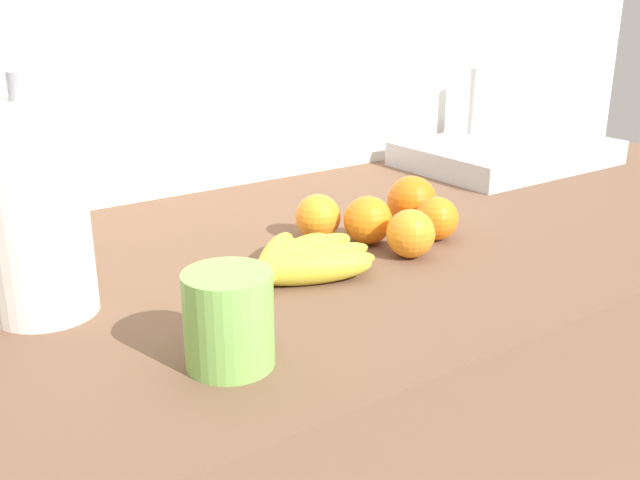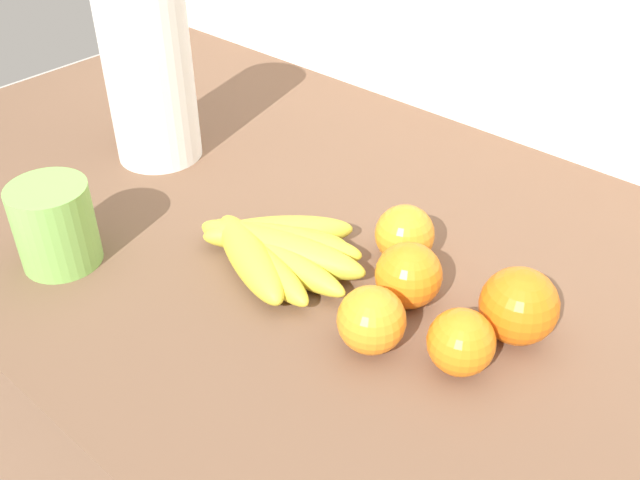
{
  "view_description": "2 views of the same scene",
  "coord_description": "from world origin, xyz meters",
  "px_view_note": "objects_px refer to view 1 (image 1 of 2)",
  "views": [
    {
      "loc": [
        -0.7,
        -0.8,
        1.27
      ],
      "look_at": [
        -0.18,
        -0.07,
        0.95
      ],
      "focal_mm": 40.52,
      "sensor_mm": 36.0,
      "label": 1
    },
    {
      "loc": [
        0.24,
        -0.52,
        1.41
      ],
      "look_at": [
        -0.18,
        -0.04,
        0.95
      ],
      "focal_mm": 40.19,
      "sensor_mm": 36.0,
      "label": 2
    }
  ],
  "objects_px": {
    "orange_far_right": "(368,220)",
    "orange_back_right": "(318,217)",
    "orange_back_left": "(411,234)",
    "orange_right": "(436,219)",
    "sink_basin": "(506,152)",
    "banana_bunch": "(296,262)",
    "mug": "(229,319)",
    "paper_towel_roll": "(34,211)",
    "orange_front": "(411,200)"
  },
  "relations": [
    {
      "from": "orange_far_right",
      "to": "orange_back_right",
      "type": "bearing_deg",
      "value": 128.91
    },
    {
      "from": "orange_back_left",
      "to": "orange_right",
      "type": "relative_size",
      "value": 1.05
    },
    {
      "from": "orange_right",
      "to": "sink_basin",
      "type": "distance_m",
      "value": 0.53
    },
    {
      "from": "banana_bunch",
      "to": "sink_basin",
      "type": "distance_m",
      "value": 0.75
    },
    {
      "from": "mug",
      "to": "paper_towel_roll",
      "type": "bearing_deg",
      "value": 116.26
    },
    {
      "from": "orange_back_right",
      "to": "mug",
      "type": "relative_size",
      "value": 0.69
    },
    {
      "from": "paper_towel_roll",
      "to": "mug",
      "type": "xyz_separation_m",
      "value": [
        0.11,
        -0.23,
        -0.07
      ]
    },
    {
      "from": "orange_far_right",
      "to": "mug",
      "type": "bearing_deg",
      "value": -149.1
    },
    {
      "from": "sink_basin",
      "to": "orange_front",
      "type": "bearing_deg",
      "value": -156.9
    },
    {
      "from": "orange_far_right",
      "to": "orange_right",
      "type": "bearing_deg",
      "value": -26.13
    },
    {
      "from": "orange_back_left",
      "to": "orange_right",
      "type": "xyz_separation_m",
      "value": [
        0.08,
        0.03,
        -0.0
      ]
    },
    {
      "from": "orange_front",
      "to": "banana_bunch",
      "type": "bearing_deg",
      "value": -163.79
    },
    {
      "from": "orange_far_right",
      "to": "orange_right",
      "type": "xyz_separation_m",
      "value": [
        0.09,
        -0.05,
        -0.0
      ]
    },
    {
      "from": "banana_bunch",
      "to": "orange_back_right",
      "type": "bearing_deg",
      "value": 44.14
    },
    {
      "from": "orange_front",
      "to": "orange_back_left",
      "type": "bearing_deg",
      "value": -132.0
    },
    {
      "from": "orange_far_right",
      "to": "orange_back_left",
      "type": "relative_size",
      "value": 1.04
    },
    {
      "from": "orange_far_right",
      "to": "mug",
      "type": "distance_m",
      "value": 0.39
    },
    {
      "from": "orange_back_right",
      "to": "paper_towel_roll",
      "type": "bearing_deg",
      "value": -175.74
    },
    {
      "from": "orange_far_right",
      "to": "mug",
      "type": "height_order",
      "value": "mug"
    },
    {
      "from": "sink_basin",
      "to": "orange_back_right",
      "type": "bearing_deg",
      "value": -165.01
    },
    {
      "from": "banana_bunch",
      "to": "mug",
      "type": "xyz_separation_m",
      "value": [
        -0.18,
        -0.16,
        0.03
      ]
    },
    {
      "from": "orange_back_left",
      "to": "orange_back_right",
      "type": "bearing_deg",
      "value": 113.6
    },
    {
      "from": "mug",
      "to": "sink_basin",
      "type": "bearing_deg",
      "value": 25.35
    },
    {
      "from": "orange_far_right",
      "to": "sink_basin",
      "type": "relative_size",
      "value": 0.17
    },
    {
      "from": "banana_bunch",
      "to": "sink_basin",
      "type": "xyz_separation_m",
      "value": [
        0.71,
        0.26,
        0.01
      ]
    },
    {
      "from": "paper_towel_roll",
      "to": "mug",
      "type": "height_order",
      "value": "paper_towel_roll"
    },
    {
      "from": "orange_front",
      "to": "orange_right",
      "type": "xyz_separation_m",
      "value": [
        -0.02,
        -0.08,
        -0.01
      ]
    },
    {
      "from": "banana_bunch",
      "to": "orange_back_right",
      "type": "distance_m",
      "value": 0.15
    },
    {
      "from": "paper_towel_roll",
      "to": "sink_basin",
      "type": "xyz_separation_m",
      "value": [
        1.0,
        0.19,
        -0.1
      ]
    },
    {
      "from": "banana_bunch",
      "to": "orange_back_left",
      "type": "distance_m",
      "value": 0.17
    },
    {
      "from": "orange_front",
      "to": "orange_back_right",
      "type": "bearing_deg",
      "value": 170.23
    },
    {
      "from": "sink_basin",
      "to": "orange_right",
      "type": "bearing_deg",
      "value": -149.98
    },
    {
      "from": "sink_basin",
      "to": "orange_far_right",
      "type": "bearing_deg",
      "value": -158.33
    },
    {
      "from": "sink_basin",
      "to": "mug",
      "type": "relative_size",
      "value": 4.33
    },
    {
      "from": "orange_front",
      "to": "paper_towel_roll",
      "type": "bearing_deg",
      "value": -179.72
    },
    {
      "from": "orange_back_left",
      "to": "mug",
      "type": "height_order",
      "value": "mug"
    },
    {
      "from": "banana_bunch",
      "to": "orange_front",
      "type": "bearing_deg",
      "value": 16.21
    },
    {
      "from": "paper_towel_roll",
      "to": "banana_bunch",
      "type": "bearing_deg",
      "value": -14.22
    },
    {
      "from": "banana_bunch",
      "to": "orange_far_right",
      "type": "distance_m",
      "value": 0.16
    },
    {
      "from": "orange_back_left",
      "to": "banana_bunch",
      "type": "bearing_deg",
      "value": 169.14
    },
    {
      "from": "orange_back_left",
      "to": "orange_back_right",
      "type": "height_order",
      "value": "same"
    },
    {
      "from": "orange_far_right",
      "to": "orange_front",
      "type": "distance_m",
      "value": 0.12
    },
    {
      "from": "orange_back_left",
      "to": "orange_front",
      "type": "bearing_deg",
      "value": 48.0
    },
    {
      "from": "orange_back_left",
      "to": "orange_right",
      "type": "bearing_deg",
      "value": 22.13
    },
    {
      "from": "sink_basin",
      "to": "orange_back_left",
      "type": "bearing_deg",
      "value": -151.09
    },
    {
      "from": "orange_back_left",
      "to": "mug",
      "type": "bearing_deg",
      "value": -160.56
    },
    {
      "from": "orange_back_left",
      "to": "mug",
      "type": "relative_size",
      "value": 0.69
    },
    {
      "from": "orange_far_right",
      "to": "paper_towel_roll",
      "type": "bearing_deg",
      "value": 176.36
    },
    {
      "from": "mug",
      "to": "orange_back_right",
      "type": "bearing_deg",
      "value": 41.96
    },
    {
      "from": "orange_back_left",
      "to": "orange_right",
      "type": "height_order",
      "value": "orange_back_left"
    }
  ]
}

